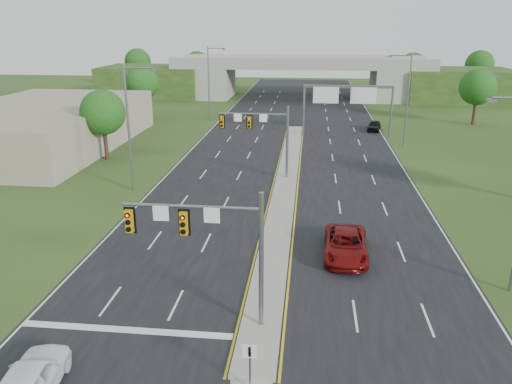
{
  "coord_description": "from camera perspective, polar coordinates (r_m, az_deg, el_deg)",
  "views": [
    {
      "loc": [
        2.05,
        -21.05,
        14.18
      ],
      "look_at": [
        -1.53,
        11.81,
        3.0
      ],
      "focal_mm": 35.0,
      "sensor_mm": 36.0,
      "label": 1
    }
  ],
  "objects": [
    {
      "name": "ground",
      "position": [
        25.47,
        0.57,
        -15.15
      ],
      "size": [
        240.0,
        240.0,
        0.0
      ],
      "primitive_type": "plane",
      "color": "#273F16",
      "rests_on": "ground"
    },
    {
      "name": "road",
      "position": [
        57.85,
        4.01,
        4.46
      ],
      "size": [
        24.0,
        160.0,
        0.02
      ],
      "primitive_type": "cube",
      "color": "black",
      "rests_on": "ground"
    },
    {
      "name": "median",
      "position": [
        46.29,
        3.39,
        0.94
      ],
      "size": [
        2.0,
        54.0,
        0.16
      ],
      "primitive_type": "cube",
      "color": "gray",
      "rests_on": "road"
    },
    {
      "name": "median_nose",
      "position": [
        22.21,
        -0.52,
        -20.66
      ],
      "size": [
        2.0,
        2.0,
        0.16
      ],
      "primitive_type": "cone",
      "color": "gray",
      "rests_on": "road"
    },
    {
      "name": "lane_markings",
      "position": [
        52.0,
        3.07,
        2.86
      ],
      "size": [
        23.72,
        160.0,
        0.01
      ],
      "color": "gold",
      "rests_on": "road"
    },
    {
      "name": "signal_mast_near",
      "position": [
        23.41,
        -4.95,
        -5.21
      ],
      "size": [
        6.62,
        0.6,
        7.0
      ],
      "color": "slate",
      "rests_on": "ground"
    },
    {
      "name": "signal_mast_far",
      "position": [
        47.14,
        0.85,
        7.11
      ],
      "size": [
        6.62,
        0.6,
        7.0
      ],
      "color": "slate",
      "rests_on": "ground"
    },
    {
      "name": "keep_right_sign",
      "position": [
        20.92,
        -0.71,
        -18.57
      ],
      "size": [
        0.6,
        0.13,
        2.2
      ],
      "color": "slate",
      "rests_on": "ground"
    },
    {
      "name": "sign_gantry",
      "position": [
        66.74,
        10.32,
        10.69
      ],
      "size": [
        11.58,
        0.44,
        6.67
      ],
      "color": "slate",
      "rests_on": "ground"
    },
    {
      "name": "overpass",
      "position": [
        101.63,
        5.15,
        12.61
      ],
      "size": [
        80.0,
        14.0,
        8.1
      ],
      "color": "gray",
      "rests_on": "ground"
    },
    {
      "name": "lightpole_l_mid",
      "position": [
        44.57,
        -14.16,
        7.68
      ],
      "size": [
        2.85,
        0.25,
        11.0
      ],
      "color": "slate",
      "rests_on": "ground"
    },
    {
      "name": "lightpole_l_far",
      "position": [
        78.01,
        -5.29,
        12.66
      ],
      "size": [
        2.85,
        0.25,
        11.0
      ],
      "color": "slate",
      "rests_on": "ground"
    },
    {
      "name": "lightpole_r_far",
      "position": [
        62.61,
        16.8,
        10.49
      ],
      "size": [
        2.85,
        0.25,
        11.0
      ],
      "color": "slate",
      "rests_on": "ground"
    },
    {
      "name": "tree_l_near",
      "position": [
        56.33,
        -17.11,
        8.67
      ],
      "size": [
        4.8,
        4.8,
        7.6
      ],
      "color": "#382316",
      "rests_on": "ground"
    },
    {
      "name": "tree_l_mid",
      "position": [
        80.86,
        -12.9,
        12.07
      ],
      "size": [
        5.2,
        5.2,
        8.12
      ],
      "color": "#382316",
      "rests_on": "ground"
    },
    {
      "name": "tree_r_mid",
      "position": [
        80.21,
        24.01,
        10.9
      ],
      "size": [
        5.2,
        5.2,
        8.12
      ],
      "color": "#382316",
      "rests_on": "ground"
    },
    {
      "name": "tree_back_a",
      "position": [
        122.11,
        -13.36,
        14.28
      ],
      "size": [
        6.0,
        6.0,
        8.85
      ],
      "color": "#382316",
      "rests_on": "ground"
    },
    {
      "name": "tree_back_b",
      "position": [
        118.28,
        -6.73,
        14.36
      ],
      "size": [
        5.6,
        5.6,
        8.32
      ],
      "color": "#382316",
      "rests_on": "ground"
    },
    {
      "name": "tree_back_c",
      "position": [
        117.45,
        17.48,
        13.62
      ],
      "size": [
        5.6,
        5.6,
        8.32
      ],
      "color": "#382316",
      "rests_on": "ground"
    },
    {
      "name": "tree_back_d",
      "position": [
        120.83,
        24.18,
        13.15
      ],
      "size": [
        6.0,
        6.0,
        8.85
      ],
      "color": "#382316",
      "rests_on": "ground"
    },
    {
      "name": "commercial_building",
      "position": [
        65.62,
        -23.32,
        6.91
      ],
      "size": [
        18.0,
        30.0,
        5.0
      ],
      "primitive_type": "cube",
      "color": "gray",
      "rests_on": "ground"
    },
    {
      "name": "car_white",
      "position": [
        22.77,
        -24.51,
        -19.04
      ],
      "size": [
        2.65,
        5.2,
        1.7
      ],
      "primitive_type": "imported",
      "rotation": [
        0.0,
        0.0,
        3.28
      ],
      "color": "white",
      "rests_on": "road"
    },
    {
      "name": "car_far_a",
      "position": [
        32.42,
        10.22,
        -5.94
      ],
      "size": [
        2.91,
        5.94,
        1.62
      ],
      "primitive_type": "imported",
      "rotation": [
        0.0,
        0.0,
        -0.04
      ],
      "color": "#690A0A",
      "rests_on": "road"
    },
    {
      "name": "car_far_c",
      "position": [
        71.99,
        13.36,
        7.4
      ],
      "size": [
        2.39,
        4.28,
        1.38
      ],
      "primitive_type": "imported",
      "rotation": [
        0.0,
        0.0,
        -0.2
      ],
      "color": "black",
      "rests_on": "road"
    }
  ]
}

